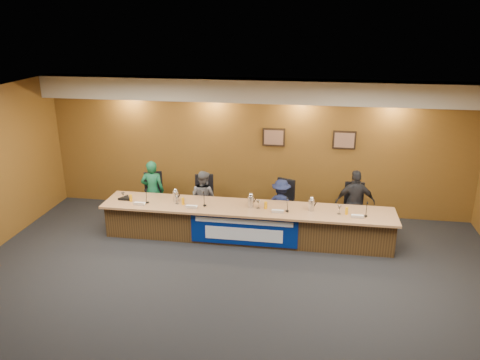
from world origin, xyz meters
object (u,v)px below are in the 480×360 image
object	(u,v)px
carafe_right	(311,205)
speakerphone	(125,198)
panelist_c	(281,204)
carafe_left	(176,196)
panelist_d	(355,203)
carafe_mid	(251,202)
office_chair_b	(205,202)
panelist_a	(153,191)
office_chair_c	(281,207)
office_chair_d	(354,211)
office_chair_a	(155,199)
panelist_b	(203,197)
banner	(244,231)
dais_body	(247,223)

from	to	relation	value
carafe_right	speakerphone	xyz separation A→B (m)	(-3.99, -0.01, -0.10)
panelist_c	carafe_left	size ratio (longest dim) A/B	5.04
panelist_d	speakerphone	distance (m)	4.96
carafe_mid	speakerphone	size ratio (longest dim) A/B	0.78
office_chair_b	carafe_left	distance (m)	0.92
panelist_a	office_chair_c	bearing A→B (deg)	173.92
panelist_d	office_chair_d	size ratio (longest dim) A/B	3.01
office_chair_a	panelist_d	bearing A→B (deg)	-23.88
panelist_b	office_chair_b	distance (m)	0.18
office_chair_b	office_chair_d	size ratio (longest dim) A/B	1.00
banner	office_chair_d	world-z (taller)	banner
office_chair_d	office_chair_a	bearing A→B (deg)	179.15
panelist_b	carafe_mid	world-z (taller)	panelist_b
banner	carafe_left	xyz separation A→B (m)	(-1.54, 0.44, 0.48)
dais_body	carafe_left	world-z (taller)	carafe_left
panelist_b	office_chair_a	xyz separation A→B (m)	(-1.19, 0.10, -0.15)
dais_body	carafe_mid	size ratio (longest dim) A/B	23.94
banner	panelist_c	distance (m)	1.25
panelist_a	speakerphone	xyz separation A→B (m)	(-0.39, -0.66, 0.06)
panelist_c	office_chair_c	world-z (taller)	panelist_c
office_chair_d	carafe_left	distance (m)	3.88
carafe_mid	carafe_right	world-z (taller)	carafe_mid
panelist_d	carafe_left	distance (m)	3.85
carafe_mid	dais_body	bearing A→B (deg)	149.49
office_chair_c	carafe_mid	distance (m)	1.05
panelist_b	carafe_right	size ratio (longest dim) A/B	5.14
speakerphone	carafe_left	bearing A→B (deg)	3.22
panelist_c	carafe_mid	distance (m)	0.94
panelist_d	carafe_mid	xyz separation A→B (m)	(-2.17, -0.67, 0.15)
panelist_b	carafe_right	xyz separation A→B (m)	(2.42, -0.65, 0.24)
panelist_a	speakerphone	size ratio (longest dim) A/B	4.50
panelist_a	panelist_b	bearing A→B (deg)	171.97
banner	panelist_b	xyz separation A→B (m)	(-1.08, 1.03, 0.25)
office_chair_b	speakerphone	xyz separation A→B (m)	(-1.58, -0.76, 0.30)
office_chair_d	office_chair_c	bearing A→B (deg)	179.15
office_chair_b	speakerphone	bearing A→B (deg)	-166.63
office_chair_a	banner	bearing A→B (deg)	-49.17
office_chair_a	office_chair_d	xyz separation A→B (m)	(4.53, 0.00, 0.00)
panelist_b	carafe_mid	distance (m)	1.37
banner	carafe_right	world-z (taller)	carafe_right
panelist_a	office_chair_b	world-z (taller)	panelist_a
carafe_left	speakerphone	xyz separation A→B (m)	(-1.12, -0.06, -0.09)
carafe_left	panelist_c	bearing A→B (deg)	15.10
banner	panelist_a	bearing A→B (deg)	155.50
panelist_d	carafe_right	xyz separation A→B (m)	(-0.92, -0.65, 0.15)
panelist_c	carafe_right	world-z (taller)	panelist_c
office_chair_a	carafe_mid	world-z (taller)	carafe_mid
carafe_left	office_chair_a	bearing A→B (deg)	136.20
panelist_a	carafe_left	world-z (taller)	panelist_a
office_chair_b	office_chair_c	xyz separation A→B (m)	(1.75, 0.00, 0.00)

